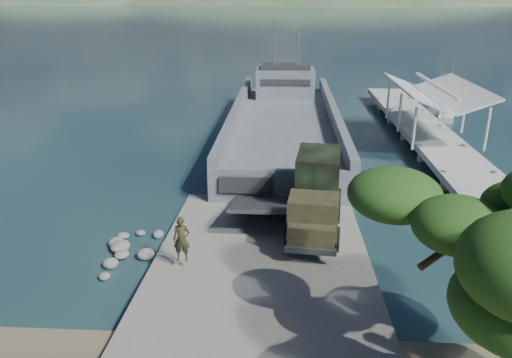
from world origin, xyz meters
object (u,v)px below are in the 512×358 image
pier (434,132)px  military_truck (316,193)px  sailboat_far (437,100)px  soldier (182,247)px  landing_craft (284,130)px  sailboat_near (446,115)px

pier → military_truck: bearing=-123.7°
military_truck → sailboat_far: sailboat_far is taller
pier → military_truck: (-10.35, -15.51, 0.69)m
soldier → military_truck: bearing=36.5°
military_truck → sailboat_far: 38.10m
landing_craft → sailboat_far: (17.73, 16.25, -0.54)m
landing_craft → soldier: bearing=-100.8°
sailboat_near → military_truck: bearing=-101.1°
landing_craft → military_truck: bearing=-84.5°
pier → sailboat_far: size_ratio=7.25×
military_truck → sailboat_near: size_ratio=1.32×
sailboat_near → landing_craft: bearing=-134.7°
landing_craft → pier: bearing=-12.7°
soldier → sailboat_near: 37.99m
military_truck → sailboat_near: bearing=67.4°
landing_craft → soldier: size_ratio=17.20×
landing_craft → military_truck: landing_craft is taller
pier → sailboat_far: sailboat_far is taller
soldier → landing_craft: bearing=77.6°
pier → soldier: size_ratio=21.37×
military_truck → soldier: (-6.16, -4.81, -0.76)m
military_truck → sailboat_near: 30.73m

